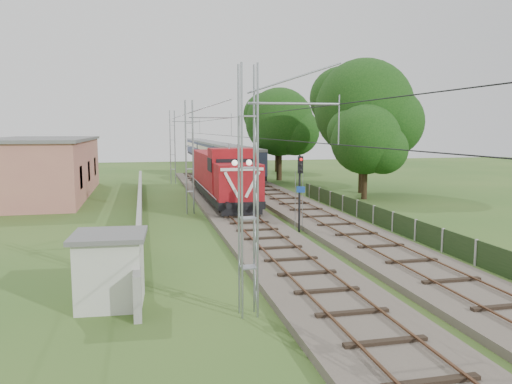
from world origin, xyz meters
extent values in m
plane|color=#2F5620|center=(0.00, 0.00, 0.00)|extent=(140.00, 140.00, 0.00)
cube|color=#6B6054|center=(0.00, 7.00, 0.15)|extent=(4.20, 70.00, 0.30)
cube|color=black|center=(0.00, 7.00, 0.35)|extent=(2.40, 70.00, 0.10)
cube|color=brown|center=(-0.85, 7.00, 0.42)|extent=(0.08, 70.00, 0.05)
cube|color=brown|center=(0.85, 7.00, 0.42)|extent=(0.08, 70.00, 0.05)
cube|color=#6B6054|center=(5.00, 20.00, 0.15)|extent=(4.20, 80.00, 0.30)
cube|color=black|center=(5.00, 20.00, 0.35)|extent=(2.40, 80.00, 0.10)
cube|color=brown|center=(4.15, 20.00, 0.42)|extent=(0.08, 80.00, 0.05)
cube|color=brown|center=(5.85, 20.00, 0.42)|extent=(0.08, 80.00, 0.05)
cylinder|color=gray|center=(-1.50, -8.00, 6.80)|extent=(3.00, 0.08, 0.08)
cylinder|color=gray|center=(-1.50, 12.00, 6.80)|extent=(3.00, 0.08, 0.08)
cylinder|color=gray|center=(-1.50, 32.00, 6.80)|extent=(3.00, 0.08, 0.08)
cylinder|color=black|center=(0.00, 12.00, 5.50)|extent=(0.03, 70.00, 0.03)
cylinder|color=black|center=(0.00, 12.00, 6.80)|extent=(0.03, 70.00, 0.03)
cube|color=#9E9E99|center=(-6.50, 12.00, 0.75)|extent=(0.25, 40.00, 1.50)
cube|color=tan|center=(-15.00, 24.00, 2.50)|extent=(8.00, 20.00, 5.00)
cube|color=#606060|center=(-15.00, 24.00, 5.10)|extent=(8.40, 20.40, 0.25)
cube|color=black|center=(-11.05, 18.00, 2.20)|extent=(0.10, 1.60, 1.80)
cube|color=black|center=(-11.05, 24.00, 2.20)|extent=(0.10, 1.60, 1.80)
cube|color=black|center=(-11.05, 30.00, 2.20)|extent=(0.10, 1.60, 1.80)
cube|color=black|center=(8.00, 3.00, 0.60)|extent=(0.05, 32.00, 1.15)
cube|color=#9E9E99|center=(8.00, 18.00, 0.60)|extent=(0.12, 0.12, 1.20)
cube|color=black|center=(0.00, 17.01, 1.02)|extent=(3.14, 17.77, 0.52)
cube|color=black|center=(0.00, 11.26, 0.71)|extent=(2.30, 3.76, 0.52)
cube|color=black|center=(0.00, 22.76, 0.71)|extent=(2.30, 3.76, 0.52)
cube|color=black|center=(0.00, 8.23, 0.61)|extent=(2.72, 0.26, 0.37)
cube|color=maroon|center=(0.00, 9.43, 2.49)|extent=(3.03, 2.61, 2.40)
sphere|color=white|center=(-0.47, 8.18, 3.85)|extent=(0.38, 0.38, 0.38)
sphere|color=white|center=(0.47, 8.18, 3.85)|extent=(0.38, 0.38, 0.38)
cube|color=silver|center=(-0.68, 8.11, 2.44)|extent=(1.05, 0.06, 1.75)
cube|color=silver|center=(0.68, 8.11, 2.44)|extent=(1.05, 0.06, 1.75)
cube|color=silver|center=(0.00, 8.11, 3.43)|extent=(2.82, 0.06, 0.19)
cube|color=maroon|center=(0.00, 11.99, 2.96)|extent=(3.14, 2.51, 3.34)
cube|color=black|center=(0.00, 10.72, 3.48)|extent=(2.61, 0.06, 0.94)
cube|color=maroon|center=(0.00, 19.57, 2.64)|extent=(2.93, 12.64, 2.72)
cylinder|color=black|center=(0.00, 16.38, 4.16)|extent=(0.46, 0.46, 0.42)
cylinder|color=gray|center=(-0.31, 11.16, 4.79)|extent=(0.13, 0.13, 0.37)
cylinder|color=gray|center=(0.31, 11.16, 4.79)|extent=(0.13, 0.13, 0.37)
cube|color=black|center=(5.00, 36.94, 0.87)|extent=(2.68, 20.34, 0.46)
cube|color=#2E344D|center=(5.00, 36.94, 2.34)|extent=(2.77, 20.34, 2.50)
cube|color=beige|center=(5.00, 36.94, 2.81)|extent=(2.81, 19.52, 0.69)
cube|color=slate|center=(5.00, 36.94, 3.73)|extent=(2.82, 20.34, 0.32)
cube|color=black|center=(5.00, 58.20, 0.87)|extent=(2.68, 20.34, 0.46)
cube|color=#2E344D|center=(5.00, 58.20, 2.34)|extent=(2.77, 20.34, 2.50)
cube|color=beige|center=(5.00, 58.20, 2.81)|extent=(2.81, 19.52, 0.69)
cube|color=slate|center=(5.00, 58.20, 3.73)|extent=(2.82, 20.34, 0.32)
cube|color=black|center=(5.00, 79.46, 0.87)|extent=(2.68, 20.34, 0.46)
cube|color=#2E344D|center=(5.00, 79.46, 2.34)|extent=(2.77, 20.34, 2.50)
cube|color=beige|center=(5.00, 79.46, 2.81)|extent=(2.81, 19.52, 0.69)
cube|color=slate|center=(5.00, 79.46, 3.73)|extent=(2.82, 20.34, 0.32)
cylinder|color=black|center=(2.64, 4.27, 2.25)|extent=(0.13, 0.13, 4.49)
cube|color=black|center=(2.64, 4.14, 3.95)|extent=(0.36, 0.30, 0.99)
sphere|color=red|center=(2.64, 4.03, 4.27)|extent=(0.16, 0.16, 0.16)
sphere|color=black|center=(2.64, 4.03, 3.95)|extent=(0.16, 0.16, 0.16)
sphere|color=black|center=(2.64, 4.03, 3.64)|extent=(0.16, 0.16, 0.16)
cube|color=navy|center=(2.69, 4.17, 2.52)|extent=(0.48, 0.22, 0.36)
cube|color=beige|center=(-7.40, -6.03, 1.16)|extent=(2.24, 2.24, 2.33)
cube|color=#606060|center=(-7.40, -6.03, 2.44)|extent=(2.58, 2.58, 0.16)
cylinder|color=#342815|center=(12.30, 16.16, 1.82)|extent=(0.49, 0.49, 3.63)
sphere|color=black|center=(12.30, 16.16, 5.12)|extent=(5.95, 5.95, 5.95)
sphere|color=black|center=(13.49, 15.27, 4.29)|extent=(4.16, 4.16, 4.16)
sphere|color=black|center=(11.26, 17.20, 5.78)|extent=(3.87, 3.87, 3.87)
cylinder|color=#342815|center=(13.90, 20.16, 2.80)|extent=(0.63, 0.63, 5.59)
sphere|color=black|center=(13.90, 20.16, 7.88)|extent=(9.15, 9.15, 9.15)
sphere|color=black|center=(15.73, 18.78, 6.61)|extent=(6.41, 6.41, 6.41)
sphere|color=black|center=(12.29, 21.76, 8.90)|extent=(5.95, 5.95, 5.95)
cylinder|color=#342815|center=(9.40, 33.16, 2.42)|extent=(0.64, 0.64, 4.83)
sphere|color=black|center=(9.40, 33.16, 6.81)|extent=(7.91, 7.91, 7.91)
sphere|color=black|center=(10.98, 31.97, 5.71)|extent=(5.54, 5.54, 5.54)
sphere|color=black|center=(8.02, 34.54, 7.69)|extent=(5.14, 5.14, 5.14)
cylinder|color=#342815|center=(12.26, 44.61, 1.94)|extent=(0.57, 0.57, 3.88)
sphere|color=black|center=(12.26, 44.61, 5.47)|extent=(6.35, 6.35, 6.35)
sphere|color=black|center=(13.53, 43.66, 4.59)|extent=(4.44, 4.44, 4.44)
sphere|color=black|center=(11.14, 45.72, 6.17)|extent=(4.13, 4.13, 4.13)
camera|label=1|loc=(-6.21, -23.25, 6.01)|focal=35.00mm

